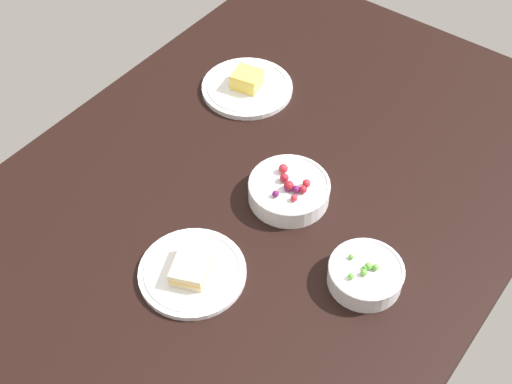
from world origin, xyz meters
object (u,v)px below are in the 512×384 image
at_px(plate_cheese, 247,86).
at_px(bowl_peas, 365,274).
at_px(plate_sandwich, 192,271).
at_px(bowl_berries, 289,190).

xyz_separation_m(plate_cheese, bowl_peas, (-0.31, -0.52, 0.01)).
relative_size(plate_sandwich, bowl_berries, 1.21).
relative_size(plate_sandwich, bowl_peas, 1.44).
bearing_deg(bowl_berries, plate_cheese, 51.64).
distance_m(plate_cheese, bowl_peas, 0.60).
distance_m(bowl_peas, bowl_berries, 0.25).
bearing_deg(bowl_berries, bowl_peas, -109.95).
bearing_deg(plate_sandwich, bowl_peas, -55.79).
bearing_deg(plate_cheese, plate_sandwich, -153.38).
height_order(plate_sandwich, bowl_berries, bowl_berries).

